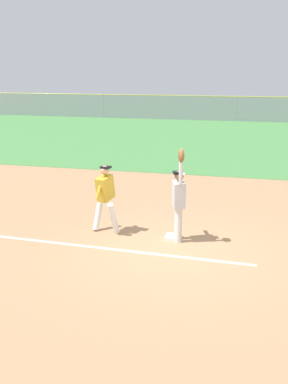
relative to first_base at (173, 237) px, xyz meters
The scene contains 11 objects.
ground_plane 0.74m from the first_base, 79.54° to the right, with size 80.08×80.08×0.00m, color tan.
outfield_grass 16.36m from the first_base, 89.53° to the left, with size 43.19×19.02×0.01m, color #4C8C47.
chalk_foul_line 4.10m from the first_base, 167.32° to the right, with size 12.00×0.10×0.01m, color white.
first_base is the anchor object (origin of this frame).
fielder 1.09m from the first_base, 35.73° to the right, with size 0.42×0.88×2.28m.
runner 1.99m from the first_base, behind, with size 0.76×0.84×1.72m.
baseball 1.70m from the first_base, 46.07° to the right, with size 0.07×0.07×0.07m, color white.
outfield_fence 25.89m from the first_base, 89.70° to the left, with size 43.27×0.08×1.92m.
parked_car_black 30.42m from the first_base, 104.40° to the left, with size 4.41×2.13×1.25m.
parked_car_green 29.40m from the first_base, 95.66° to the left, with size 4.49×2.28×1.25m.
parked_car_white 28.87m from the first_base, 87.68° to the left, with size 4.40×2.12×1.25m.
Camera 1 is at (1.70, -9.51, 4.03)m, focal length 42.57 mm.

